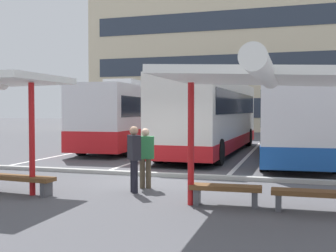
% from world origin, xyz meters
% --- Properties ---
extents(ground_plane, '(160.00, 160.00, 0.00)m').
position_xyz_m(ground_plane, '(0.00, 0.00, 0.00)').
color(ground_plane, '#515156').
extents(terminal_building, '(33.02, 10.44, 23.50)m').
position_xyz_m(terminal_building, '(0.03, 33.40, 10.40)').
color(terminal_building, beige).
rests_on(terminal_building, ground).
extents(coach_bus_0, '(2.92, 11.43, 3.59)m').
position_xyz_m(coach_bus_0, '(-4.27, 9.96, 1.64)').
color(coach_bus_0, silver).
rests_on(coach_bus_0, ground).
extents(coach_bus_1, '(2.92, 12.25, 3.79)m').
position_xyz_m(coach_bus_1, '(0.26, 8.73, 1.80)').
color(coach_bus_1, silver).
rests_on(coach_bus_1, ground).
extents(coach_bus_2, '(3.20, 12.15, 3.62)m').
position_xyz_m(coach_bus_2, '(4.00, 7.64, 1.68)').
color(coach_bus_2, silver).
rests_on(coach_bus_2, ground).
extents(lane_stripe_0, '(0.16, 14.00, 0.01)m').
position_xyz_m(lane_stripe_0, '(-6.15, 8.88, 0.00)').
color(lane_stripe_0, white).
rests_on(lane_stripe_0, ground).
extents(lane_stripe_1, '(0.16, 14.00, 0.01)m').
position_xyz_m(lane_stripe_1, '(-2.05, 8.88, 0.00)').
color(lane_stripe_1, white).
rests_on(lane_stripe_1, ground).
extents(lane_stripe_2, '(0.16, 14.00, 0.01)m').
position_xyz_m(lane_stripe_2, '(2.05, 8.88, 0.00)').
color(lane_stripe_2, white).
rests_on(lane_stripe_2, ground).
extents(bench_3, '(1.99, 0.57, 0.45)m').
position_xyz_m(bench_3, '(-2.49, -2.46, 0.34)').
color(bench_3, brown).
rests_on(bench_3, ground).
extents(waiting_shelter_2, '(4.29, 5.34, 2.90)m').
position_xyz_m(waiting_shelter_2, '(3.51, -2.67, 2.69)').
color(waiting_shelter_2, red).
rests_on(waiting_shelter_2, ground).
extents(bench_4, '(1.56, 0.51, 0.45)m').
position_xyz_m(bench_4, '(2.61, -2.28, 0.33)').
color(bench_4, brown).
rests_on(bench_4, ground).
extents(bench_5, '(1.69, 0.46, 0.45)m').
position_xyz_m(bench_5, '(4.41, -2.37, 0.34)').
color(bench_5, brown).
rests_on(bench_5, ground).
extents(platform_kerb, '(44.00, 0.24, 0.12)m').
position_xyz_m(platform_kerb, '(0.00, 1.13, 0.06)').
color(platform_kerb, '#ADADA8').
rests_on(platform_kerb, ground).
extents(waiting_passenger_0, '(0.47, 0.51, 1.67)m').
position_xyz_m(waiting_passenger_0, '(0.19, -1.49, 0.96)').
color(waiting_passenger_0, black).
rests_on(waiting_passenger_0, ground).
extents(waiting_passenger_1, '(0.50, 0.34, 1.59)m').
position_xyz_m(waiting_passenger_1, '(0.26, -0.85, 0.91)').
color(waiting_passenger_1, brown).
rests_on(waiting_passenger_1, ground).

